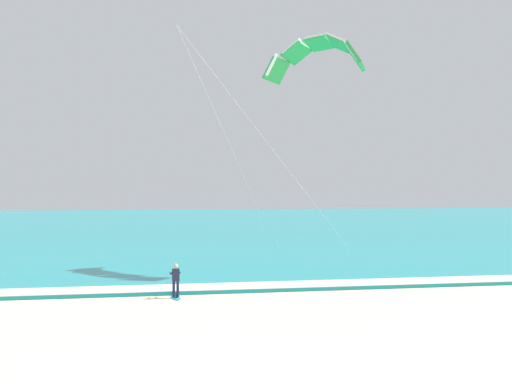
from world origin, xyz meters
The scene contains 6 objects.
ground_plane centered at (0.00, 0.00, 0.00)m, with size 200.00×200.00×0.00m, color beige.
sea centered at (0.00, 72.53, 0.10)m, with size 200.00×120.00×0.20m, color teal.
surf_foam centered at (0.00, 13.53, 0.22)m, with size 200.00×2.02×0.04m, color white.
surfboard centered at (0.10, 11.84, 0.03)m, with size 0.63×1.45×0.09m.
kitesurfer centered at (0.10, 11.86, 0.94)m, with size 0.56×0.56×1.69m.
kite_primary centered at (9.34, 19.62, 14.21)m, with size 11.74×10.32×14.19m.
Camera 1 is at (-0.59, -16.05, 5.30)m, focal length 39.63 mm.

